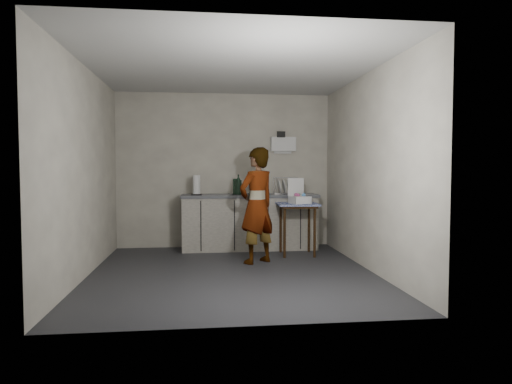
{
  "coord_description": "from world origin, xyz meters",
  "views": [
    {
      "loc": [
        -0.37,
        -5.78,
        1.34
      ],
      "look_at": [
        0.36,
        0.45,
        1.01
      ],
      "focal_mm": 32.0,
      "sensor_mm": 36.0,
      "label": 1
    }
  ],
  "objects": [
    {
      "name": "soda_can",
      "position": [
        0.49,
        1.75,
        0.97
      ],
      "size": [
        0.06,
        0.06,
        0.11
      ],
      "primitive_type": "cylinder",
      "color": "red",
      "rests_on": "kitchen_counter"
    },
    {
      "name": "wall_left",
      "position": [
        -1.79,
        0.0,
        1.3
      ],
      "size": [
        0.02,
        4.0,
        2.6
      ],
      "primitive_type": "cube",
      "color": "#AFA899",
      "rests_on": "ground"
    },
    {
      "name": "wall_right",
      "position": [
        1.79,
        0.0,
        1.3
      ],
      "size": [
        0.02,
        4.0,
        2.6
      ],
      "primitive_type": "cube",
      "color": "#AFA899",
      "rests_on": "ground"
    },
    {
      "name": "paper_towel",
      "position": [
        -0.47,
        1.62,
        1.06
      ],
      "size": [
        0.18,
        0.18,
        0.32
      ],
      "color": "black",
      "rests_on": "kitchen_counter"
    },
    {
      "name": "wall_shelf",
      "position": [
        1.0,
        1.92,
        1.75
      ],
      "size": [
        0.42,
        0.18,
        0.37
      ],
      "color": "white",
      "rests_on": "ground"
    },
    {
      "name": "wall_back",
      "position": [
        0.0,
        1.99,
        1.3
      ],
      "size": [
        3.6,
        0.02,
        2.6
      ],
      "primitive_type": "cube",
      "color": "#AFA899",
      "rests_on": "ground"
    },
    {
      "name": "dark_bottle",
      "position": [
        0.16,
        1.67,
        1.04
      ],
      "size": [
        0.08,
        0.08,
        0.26
      ],
      "primitive_type": "cylinder",
      "color": "black",
      "rests_on": "kitchen_counter"
    },
    {
      "name": "dish_rack",
      "position": [
        1.0,
        1.74,
        0.97
      ],
      "size": [
        0.4,
        0.3,
        0.28
      ],
      "color": "silver",
      "rests_on": "kitchen_counter"
    },
    {
      "name": "kitchen_counter",
      "position": [
        0.4,
        1.7,
        0.43
      ],
      "size": [
        2.24,
        0.62,
        0.91
      ],
      "color": "black",
      "rests_on": "ground"
    },
    {
      "name": "bakery_box",
      "position": [
        1.11,
        1.09,
        0.89
      ],
      "size": [
        0.34,
        0.34,
        0.39
      ],
      "rotation": [
        0.0,
        0.0,
        0.25
      ],
      "color": "white",
      "rests_on": "side_table"
    },
    {
      "name": "ceiling",
      "position": [
        0.0,
        0.0,
        2.6
      ],
      "size": [
        3.6,
        4.0,
        0.01
      ],
      "primitive_type": "cube",
      "color": "silver",
      "rests_on": "wall_back"
    },
    {
      "name": "standing_man",
      "position": [
        0.39,
        0.57,
        0.82
      ],
      "size": [
        0.71,
        0.66,
        1.63
      ],
      "primitive_type": "imported",
      "rotation": [
        0.0,
        0.0,
        3.76
      ],
      "color": "#B2A593",
      "rests_on": "ground"
    },
    {
      "name": "side_table",
      "position": [
        1.08,
        1.1,
        0.7
      ],
      "size": [
        0.64,
        0.64,
        0.8
      ],
      "rotation": [
        0.0,
        0.0,
        -0.04
      ],
      "color": "#32190B",
      "rests_on": "ground"
    },
    {
      "name": "ground",
      "position": [
        0.0,
        0.0,
        0.0
      ],
      "size": [
        4.0,
        4.0,
        0.0
      ],
      "primitive_type": "plane",
      "color": "#2A2B30",
      "rests_on": "ground"
    },
    {
      "name": "soap_bottle",
      "position": [
        0.21,
        1.6,
        1.07
      ],
      "size": [
        0.13,
        0.13,
        0.33
      ],
      "primitive_type": "imported",
      "rotation": [
        0.0,
        0.0,
        0.0
      ],
      "color": "black",
      "rests_on": "kitchen_counter"
    }
  ]
}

